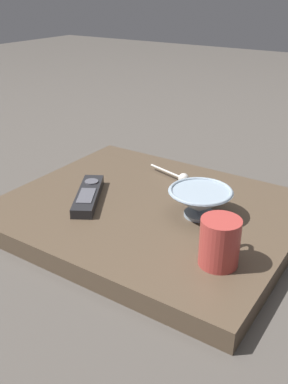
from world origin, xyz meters
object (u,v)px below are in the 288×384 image
object	(u,v)px
coffee_mug	(220,242)
tv_remote_near	(88,195)
teaspoon	(181,177)
cereal_bowl	(200,201)

from	to	relation	value
coffee_mug	tv_remote_near	xyz separation A→B (m)	(-0.07, -0.37, -0.04)
teaspoon	cereal_bowl	bearing A→B (deg)	42.47
cereal_bowl	coffee_mug	bearing A→B (deg)	38.09
tv_remote_near	cereal_bowl	bearing A→B (deg)	106.63
coffee_mug	tv_remote_near	world-z (taller)	coffee_mug
coffee_mug	teaspoon	xyz separation A→B (m)	(-0.28, -0.24, -0.03)
teaspoon	tv_remote_near	distance (m)	0.25
cereal_bowl	tv_remote_near	distance (m)	0.27
cereal_bowl	coffee_mug	size ratio (longest dim) A/B	1.33
coffee_mug	teaspoon	distance (m)	0.37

